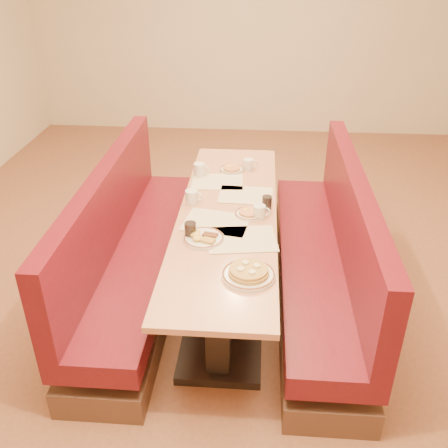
# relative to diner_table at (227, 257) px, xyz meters

# --- Properties ---
(ground) EXTENTS (8.00, 8.00, 0.00)m
(ground) POSITION_rel_diner_table_xyz_m (0.00, 0.00, -0.37)
(ground) COLOR #9E6647
(ground) RESTS_ON ground
(room_envelope) EXTENTS (6.04, 8.04, 2.82)m
(room_envelope) POSITION_rel_diner_table_xyz_m (0.00, 0.00, 1.56)
(room_envelope) COLOR beige
(room_envelope) RESTS_ON ground
(diner_table) EXTENTS (0.70, 2.50, 0.75)m
(diner_table) POSITION_rel_diner_table_xyz_m (0.00, 0.00, 0.00)
(diner_table) COLOR black
(diner_table) RESTS_ON ground
(booth_left) EXTENTS (0.55, 2.50, 1.05)m
(booth_left) POSITION_rel_diner_table_xyz_m (-0.73, 0.00, -0.01)
(booth_left) COLOR #4C3326
(booth_left) RESTS_ON ground
(booth_right) EXTENTS (0.55, 2.50, 1.05)m
(booth_right) POSITION_rel_diner_table_xyz_m (0.73, 0.00, -0.01)
(booth_right) COLOR #4C3326
(booth_right) RESTS_ON ground
(placemat_near_left) EXTENTS (0.49, 0.40, 0.00)m
(placemat_near_left) POSITION_rel_diner_table_xyz_m (-0.07, -0.15, 0.38)
(placemat_near_left) COLOR beige
(placemat_near_left) RESTS_ON diner_table
(placemat_near_right) EXTENTS (0.49, 0.39, 0.00)m
(placemat_near_right) POSITION_rel_diner_table_xyz_m (0.12, -0.36, 0.38)
(placemat_near_right) COLOR beige
(placemat_near_right) RESTS_ON diner_table
(placemat_far_left) EXTENTS (0.43, 0.33, 0.00)m
(placemat_far_left) POSITION_rel_diner_table_xyz_m (-0.12, 0.52, 0.38)
(placemat_far_left) COLOR beige
(placemat_far_left) RESTS_ON diner_table
(placemat_far_right) EXTENTS (0.42, 0.32, 0.00)m
(placemat_far_right) POSITION_rel_diner_table_xyz_m (0.12, 0.29, 0.38)
(placemat_far_right) COLOR beige
(placemat_far_right) RESTS_ON diner_table
(pancake_plate) EXTENTS (0.32, 0.32, 0.07)m
(pancake_plate) POSITION_rel_diner_table_xyz_m (0.18, -0.77, 0.40)
(pancake_plate) COLOR silver
(pancake_plate) RESTS_ON diner_table
(eggs_plate) EXTENTS (0.27, 0.27, 0.05)m
(eggs_plate) POSITION_rel_diner_table_xyz_m (-0.14, -0.38, 0.39)
(eggs_plate) COLOR silver
(eggs_plate) RESTS_ON diner_table
(extra_plate_mid) EXTENTS (0.21, 0.21, 0.04)m
(extra_plate_mid) POSITION_rel_diner_table_xyz_m (0.16, -0.02, 0.39)
(extra_plate_mid) COLOR silver
(extra_plate_mid) RESTS_ON diner_table
(extra_plate_far) EXTENTS (0.21, 0.21, 0.04)m
(extra_plate_far) POSITION_rel_diner_table_xyz_m (-0.02, 0.76, 0.39)
(extra_plate_far) COLOR silver
(extra_plate_far) RESTS_ON diner_table
(coffee_mug_a) EXTENTS (0.12, 0.09, 0.09)m
(coffee_mug_a) POSITION_rel_diner_table_xyz_m (0.23, -0.05, 0.42)
(coffee_mug_a) COLOR silver
(coffee_mug_a) RESTS_ON diner_table
(coffee_mug_b) EXTENTS (0.13, 0.09, 0.10)m
(coffee_mug_b) POSITION_rel_diner_table_xyz_m (-0.27, 0.14, 0.43)
(coffee_mug_b) COLOR silver
(coffee_mug_b) RESTS_ON diner_table
(coffee_mug_c) EXTENTS (0.12, 0.09, 0.09)m
(coffee_mug_c) POSITION_rel_diner_table_xyz_m (0.12, 0.79, 0.42)
(coffee_mug_c) COLOR silver
(coffee_mug_c) RESTS_ON diner_table
(coffee_mug_d) EXTENTS (0.13, 0.09, 0.10)m
(coffee_mug_d) POSITION_rel_diner_table_xyz_m (-0.28, 0.65, 0.43)
(coffee_mug_d) COLOR silver
(coffee_mug_d) RESTS_ON diner_table
(soda_tumbler_near) EXTENTS (0.08, 0.08, 0.11)m
(soda_tumbler_near) POSITION_rel_diner_table_xyz_m (-0.22, -0.35, 0.43)
(soda_tumbler_near) COLOR black
(soda_tumbler_near) RESTS_ON diner_table
(soda_tumbler_mid) EXTENTS (0.07, 0.07, 0.10)m
(soda_tumbler_mid) POSITION_rel_diner_table_xyz_m (0.28, 0.09, 0.42)
(soda_tumbler_mid) COLOR black
(soda_tumbler_mid) RESTS_ON diner_table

